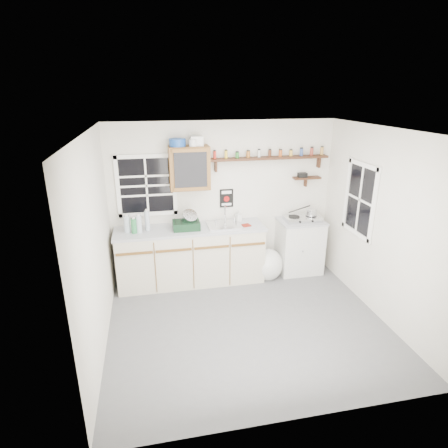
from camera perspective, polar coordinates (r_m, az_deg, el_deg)
The scene contains 18 objects.
room at distance 4.58m, azimuth 3.87°, elevation -1.76°, with size 3.64×3.24×2.54m.
main_cabinet at distance 5.97m, azimuth -5.05°, elevation -4.73°, with size 2.31×0.63×0.92m.
right_cabinet at distance 6.43m, azimuth 11.40°, elevation -3.25°, with size 0.73×0.57×0.91m.
sink at distance 5.87m, azimuth 0.01°, elevation -0.12°, with size 0.52×0.44×0.29m.
upper_cabinet at distance 5.69m, azimuth -5.29°, elevation 8.51°, with size 0.60×0.32×0.65m.
upper_cabinet_clutter at distance 5.62m, azimuth -5.86°, elevation 12.32°, with size 0.49×0.24×0.14m.
spice_shelf at distance 6.01m, azimuth 7.07°, elevation 10.06°, with size 1.91×0.18×0.35m.
secondary_shelf at distance 6.31m, azimuth 12.30°, elevation 6.95°, with size 0.45×0.16×0.24m.
warning_sign at distance 6.05m, azimuth 0.39°, elevation 3.95°, with size 0.22×0.02×0.30m.
window_back at distance 5.86m, azimuth -11.72°, elevation 5.74°, with size 0.93×0.03×0.98m.
window_right at distance 5.70m, azimuth 20.03°, elevation 3.52°, with size 0.03×0.78×1.08m.
water_bottles at distance 5.71m, azimuth -13.23°, elevation 0.07°, with size 0.38×0.16×0.33m.
dish_rack at distance 5.73m, azimuth -5.63°, elevation 0.20°, with size 0.41×0.32×0.31m.
soap_bottle at distance 6.03m, azimuth 2.23°, elevation 1.21°, with size 0.08×0.08×0.18m, color white.
rag at distance 5.87m, azimuth 3.38°, elevation -0.19°, with size 0.13×0.11×0.02m, color maroon.
hotplate at distance 6.25m, azimuth 11.87°, elevation 0.86°, with size 0.60×0.33×0.08m.
saucepan at distance 6.28m, azimuth 13.10°, elevation 1.73°, with size 0.41×0.27×0.19m.
trash_bag at distance 6.21m, azimuth 6.59°, elevation -6.14°, with size 0.47×0.42×0.53m.
Camera 1 is at (-1.15, -4.11, 2.93)m, focal length 30.00 mm.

